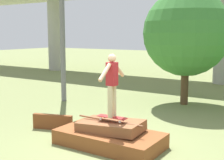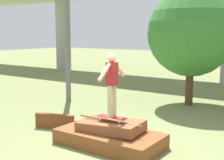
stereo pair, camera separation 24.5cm
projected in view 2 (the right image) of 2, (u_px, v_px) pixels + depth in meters
ground_plane at (110, 146)px, 7.50m from camera, size 80.00×80.00×0.00m
scrap_pile at (110, 136)px, 7.47m from camera, size 2.54×1.32×0.64m
scrap_plank_loose at (55, 121)px, 8.80m from camera, size 1.14×0.48×0.42m
skateboard at (112, 117)px, 7.34m from camera, size 0.75×0.23×0.09m
skater at (112, 81)px, 7.22m from camera, size 0.23×1.09×1.48m
tree_behind_left at (191, 33)px, 11.44m from camera, size 3.21×3.21×4.30m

